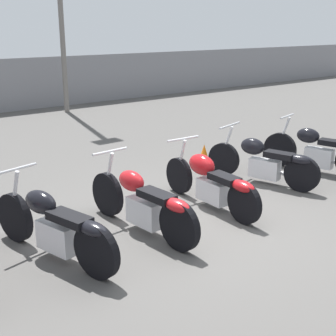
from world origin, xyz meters
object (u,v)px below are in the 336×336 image
Objects in this scene: motorcycle_slot_3 at (211,182)px; traffic_cone_near at (204,156)px; motorcycle_slot_2 at (143,203)px; motorcycle_slot_5 at (318,151)px; motorcycle_slot_4 at (264,161)px; motorcycle_slot_1 at (55,226)px.

motorcycle_slot_3 is 4.76× the size of traffic_cone_near.
motorcycle_slot_3 is at bearing 0.23° from motorcycle_slot_2.
motorcycle_slot_2 is at bearing 167.95° from motorcycle_slot_5.
motorcycle_slot_2 is at bearing 172.31° from motorcycle_slot_4.
motorcycle_slot_2 is 1.01× the size of motorcycle_slot_3.
motorcycle_slot_3 is (2.61, 0.08, -0.01)m from motorcycle_slot_1.
motorcycle_slot_1 is at bearing -175.30° from motorcycle_slot_3.
motorcycle_slot_5 reaches higher than motorcycle_slot_3.
motorcycle_slot_2 is 3.29m from traffic_cone_near.
motorcycle_slot_3 is at bearing -11.67° from motorcycle_slot_1.
motorcycle_slot_1 is 1.03× the size of motorcycle_slot_5.
motorcycle_slot_2 reaches higher than motorcycle_slot_1.
motorcycle_slot_2 is 1.35m from motorcycle_slot_3.
motorcycle_slot_3 is 2.20m from traffic_cone_near.
motorcycle_slot_2 is (1.27, -0.02, -0.00)m from motorcycle_slot_1.
motorcycle_slot_1 is at bearing 174.76° from motorcycle_slot_2.
motorcycle_slot_2 reaches higher than motorcycle_slot_3.
motorcycle_slot_1 reaches higher than motorcycle_slot_3.
motorcycle_slot_2 is at bearing -146.94° from traffic_cone_near.
motorcycle_slot_1 is 5.45m from motorcycle_slot_5.
motorcycle_slot_2 reaches higher than motorcycle_slot_4.
motorcycle_slot_4 reaches higher than motorcycle_slot_3.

